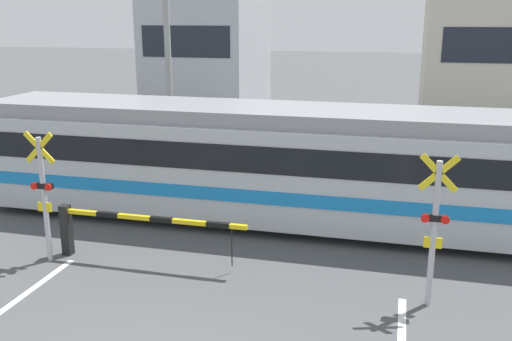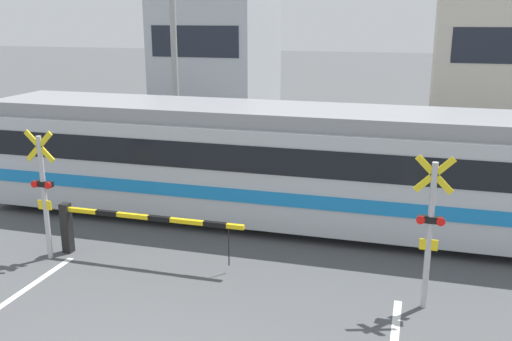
# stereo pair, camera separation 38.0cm
# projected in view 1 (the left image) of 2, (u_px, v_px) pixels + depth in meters

# --- Properties ---
(rail_track_near) EXTENTS (50.00, 0.10, 0.08)m
(rail_track_near) POSITION_uv_depth(u_px,v_px,m) (259.00, 228.00, 14.19)
(rail_track_near) COLOR #5B564C
(rail_track_near) RESTS_ON ground_plane
(rail_track_far) EXTENTS (50.00, 0.10, 0.08)m
(rail_track_far) POSITION_uv_depth(u_px,v_px,m) (272.00, 209.00, 15.53)
(rail_track_far) COLOR #5B564C
(rail_track_far) RESTS_ON ground_plane
(commuter_train) EXTENTS (14.63, 2.81, 2.97)m
(commuter_train) POSITION_uv_depth(u_px,v_px,m) (259.00, 160.00, 14.49)
(commuter_train) COLOR #B7BCC1
(commuter_train) RESTS_ON ground_plane
(crossing_barrier_near) EXTENTS (4.24, 0.20, 1.15)m
(crossing_barrier_near) POSITION_uv_depth(u_px,v_px,m) (112.00, 225.00, 12.25)
(crossing_barrier_near) COLOR black
(crossing_barrier_near) RESTS_ON ground_plane
(crossing_barrier_far) EXTENTS (4.24, 0.20, 1.15)m
(crossing_barrier_far) POSITION_uv_depth(u_px,v_px,m) (375.00, 172.00, 16.38)
(crossing_barrier_far) COLOR black
(crossing_barrier_far) RESTS_ON ground_plane
(crossing_signal_left) EXTENTS (0.68, 0.15, 2.85)m
(crossing_signal_left) POSITION_uv_depth(u_px,v_px,m) (44.00, 191.00, 12.00)
(crossing_signal_left) COLOR #B2B2B7
(crossing_signal_left) RESTS_ON ground_plane
(crossing_signal_right) EXTENTS (0.68, 0.15, 2.85)m
(crossing_signal_right) POSITION_uv_depth(u_px,v_px,m) (434.00, 225.00, 10.10)
(crossing_signal_right) COLOR #B2B2B7
(crossing_signal_right) RESTS_ON ground_plane
(pedestrian) EXTENTS (0.38, 0.22, 1.71)m
(pedestrian) POSITION_uv_depth(u_px,v_px,m) (270.00, 142.00, 19.43)
(pedestrian) COLOR #33384C
(pedestrian) RESTS_ON ground_plane
(building_left_of_street) EXTENTS (5.17, 6.51, 7.23)m
(building_left_of_street) POSITION_uv_depth(u_px,v_px,m) (208.00, 46.00, 29.56)
(building_left_of_street) COLOR #B2B7BC
(building_left_of_street) RESTS_ON ground_plane
(building_right_of_street) EXTENTS (7.70, 6.51, 7.22)m
(building_right_of_street) POSITION_uv_depth(u_px,v_px,m) (511.00, 50.00, 26.05)
(building_right_of_street) COLOR beige
(building_right_of_street) RESTS_ON ground_plane
(utility_pole_streetside) EXTENTS (0.22, 0.22, 7.38)m
(utility_pole_streetside) POSITION_uv_depth(u_px,v_px,m) (168.00, 59.00, 19.72)
(utility_pole_streetside) COLOR gray
(utility_pole_streetside) RESTS_ON ground_plane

